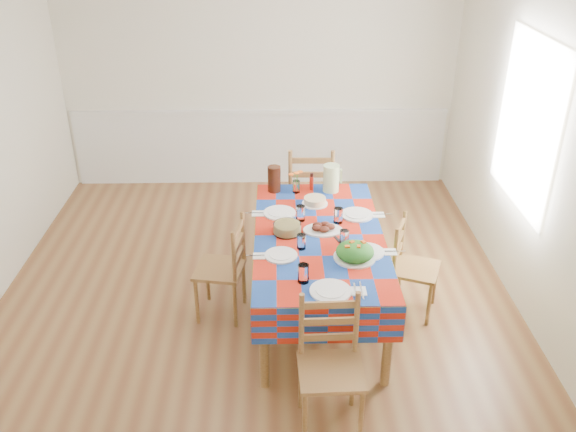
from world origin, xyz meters
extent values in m
cube|color=brown|center=(0.00, 0.00, -0.02)|extent=(4.50, 5.00, 0.04)
cube|color=silver|center=(0.00, 2.52, 1.35)|extent=(4.50, 0.04, 2.70)
cube|color=silver|center=(0.00, -2.52, 1.35)|extent=(4.50, 0.04, 2.70)
cube|color=silver|center=(2.27, 0.00, 1.35)|extent=(0.04, 5.00, 2.70)
cube|color=white|center=(0.00, 2.47, 0.90)|extent=(4.41, 0.06, 0.04)
cube|color=white|center=(0.00, 2.48, 0.45)|extent=(4.41, 0.03, 0.90)
plane|color=white|center=(2.23, 0.30, 1.50)|extent=(0.00, 1.40, 1.40)
cylinder|color=brown|center=(0.09, -1.05, 0.35)|extent=(0.07, 0.07, 0.70)
cylinder|color=brown|center=(0.96, -1.05, 0.35)|extent=(0.07, 0.07, 0.70)
cylinder|color=brown|center=(0.09, 0.70, 0.35)|extent=(0.07, 0.07, 0.70)
cylinder|color=brown|center=(0.96, 0.70, 0.35)|extent=(0.07, 0.07, 0.70)
cube|color=brown|center=(0.52, -0.18, 0.72)|extent=(0.99, 1.88, 0.04)
cube|color=#AF1E0F|center=(0.52, -0.18, 0.74)|extent=(1.03, 1.92, 0.01)
cube|color=#AF1E0F|center=(0.01, -0.18, 0.59)|extent=(0.01, 1.92, 0.30)
cube|color=#AF1E0F|center=(1.04, -0.18, 0.59)|extent=(0.01, 1.92, 0.30)
cube|color=#AF1E0F|center=(0.52, -1.13, 0.59)|extent=(1.03, 0.01, 0.30)
cube|color=#AF1E0F|center=(0.52, 0.78, 0.59)|extent=(1.03, 0.01, 0.30)
cylinder|color=white|center=(0.55, -0.97, 0.76)|extent=(0.29, 0.29, 0.01)
cylinder|color=white|center=(0.55, -0.97, 0.77)|extent=(0.20, 0.20, 0.01)
cylinder|color=white|center=(0.37, -0.84, 0.82)|extent=(0.08, 0.08, 0.14)
cube|color=white|center=(0.74, -0.97, 0.75)|extent=(0.11, 0.11, 0.01)
cube|color=silver|center=(0.72, -0.97, 0.76)|extent=(0.01, 0.18, 0.00)
cube|color=silver|center=(0.76, -0.97, 0.76)|extent=(0.01, 0.21, 0.00)
cylinder|color=white|center=(0.22, -0.49, 0.76)|extent=(0.25, 0.25, 0.01)
cylinder|color=white|center=(0.22, -0.49, 0.76)|extent=(0.17, 0.17, 0.01)
cylinder|color=white|center=(0.37, -0.38, 0.81)|extent=(0.07, 0.07, 0.12)
cube|color=white|center=(0.05, -0.49, 0.75)|extent=(0.09, 0.09, 0.01)
cube|color=silver|center=(0.03, -0.49, 0.76)|extent=(0.16, 0.01, 0.00)
cube|color=silver|center=(0.07, -0.49, 0.76)|extent=(0.18, 0.01, 0.00)
cylinder|color=white|center=(0.21, 0.19, 0.76)|extent=(0.27, 0.27, 0.01)
cylinder|color=white|center=(0.21, 0.19, 0.77)|extent=(0.19, 0.19, 0.01)
cylinder|color=white|center=(0.38, 0.07, 0.81)|extent=(0.08, 0.08, 0.13)
cube|color=white|center=(0.03, 0.19, 0.75)|extent=(0.10, 0.10, 0.01)
cube|color=silver|center=(0.01, 0.19, 0.76)|extent=(0.17, 0.01, 0.00)
cube|color=silver|center=(0.05, 0.19, 0.76)|extent=(0.20, 0.01, 0.00)
cylinder|color=white|center=(0.87, -0.46, 0.76)|extent=(0.26, 0.26, 0.01)
cylinder|color=white|center=(0.87, -0.46, 0.77)|extent=(0.18, 0.18, 0.01)
cylinder|color=white|center=(0.70, -0.34, 0.81)|extent=(0.07, 0.07, 0.13)
cube|color=white|center=(1.04, -0.46, 0.75)|extent=(0.10, 0.10, 0.01)
cube|color=silver|center=(1.02, -0.46, 0.76)|extent=(0.17, 0.01, 0.00)
cube|color=silver|center=(1.06, -0.46, 0.76)|extent=(0.19, 0.01, 0.00)
cylinder|color=white|center=(0.86, 0.15, 0.76)|extent=(0.27, 0.27, 0.01)
cylinder|color=white|center=(0.86, 0.15, 0.77)|extent=(0.19, 0.19, 0.01)
cylinder|color=white|center=(0.69, 0.03, 0.81)|extent=(0.08, 0.08, 0.13)
cube|color=white|center=(1.05, 0.15, 0.75)|extent=(0.10, 0.10, 0.01)
cube|color=silver|center=(1.03, 0.15, 0.76)|extent=(0.17, 0.01, 0.00)
cube|color=silver|center=(1.07, 0.15, 0.76)|extent=(0.20, 0.01, 0.00)
ellipsoid|color=white|center=(0.56, -0.11, 0.76)|extent=(0.32, 0.23, 0.01)
ellipsoid|color=black|center=(0.61, -0.11, 0.79)|extent=(0.08, 0.07, 0.05)
ellipsoid|color=black|center=(0.58, -0.08, 0.79)|extent=(0.08, 0.07, 0.05)
ellipsoid|color=black|center=(0.52, -0.09, 0.79)|extent=(0.08, 0.07, 0.05)
ellipsoid|color=black|center=(0.51, -0.13, 0.79)|extent=(0.08, 0.07, 0.05)
ellipsoid|color=black|center=(0.56, -0.16, 0.79)|extent=(0.08, 0.07, 0.05)
cylinder|color=white|center=(0.77, -0.53, 0.76)|extent=(0.32, 0.32, 0.01)
ellipsoid|color=#134C13|center=(0.77, -0.53, 0.81)|extent=(0.28, 0.28, 0.13)
cube|color=orange|center=(0.70, -0.56, 0.87)|extent=(0.04, 0.03, 0.01)
cube|color=orange|center=(0.74, -0.50, 0.87)|extent=(0.05, 0.04, 0.01)
cube|color=orange|center=(0.79, -0.56, 0.87)|extent=(0.03, 0.04, 0.01)
cube|color=orange|center=(0.83, -0.50, 0.87)|extent=(0.04, 0.05, 0.01)
cylinder|color=white|center=(0.27, -0.14, 0.79)|extent=(0.23, 0.23, 0.08)
cylinder|color=#E8D67B|center=(0.27, -0.14, 0.79)|extent=(0.21, 0.21, 0.07)
cylinder|color=white|center=(0.52, 0.37, 0.75)|extent=(0.23, 0.23, 0.01)
cylinder|color=#D1BC80|center=(0.52, 0.37, 0.79)|extent=(0.19, 0.19, 0.05)
cube|color=black|center=(0.67, -0.28, 0.75)|extent=(0.12, 0.29, 0.01)
cube|color=black|center=(0.72, -0.26, 0.75)|extent=(0.06, 0.31, 0.01)
cylinder|color=white|center=(0.37, 0.61, 0.80)|extent=(0.07, 0.07, 0.11)
cylinder|color=#297C29|center=(0.35, 0.61, 0.85)|extent=(0.01, 0.01, 0.16)
ellipsoid|color=orange|center=(0.32, 0.61, 0.93)|extent=(0.05, 0.05, 0.02)
cylinder|color=#297C29|center=(0.38, 0.62, 0.85)|extent=(0.01, 0.01, 0.16)
ellipsoid|color=orange|center=(0.40, 0.64, 0.94)|extent=(0.05, 0.05, 0.02)
cylinder|color=#297C29|center=(0.37, 0.60, 0.85)|extent=(0.01, 0.01, 0.16)
ellipsoid|color=orange|center=(0.37, 0.58, 0.95)|extent=(0.05, 0.05, 0.02)
cylinder|color=red|center=(0.51, 0.67, 0.83)|extent=(0.04, 0.04, 0.16)
cylinder|color=#CCEEA8|center=(0.68, 0.64, 0.87)|extent=(0.15, 0.15, 0.25)
cylinder|color=black|center=(0.17, 0.64, 0.87)|extent=(0.12, 0.12, 0.24)
cube|color=white|center=(0.52, -1.12, 0.76)|extent=(0.08, 0.02, 0.02)
cylinder|color=brown|center=(0.35, -1.60, 0.22)|extent=(0.04, 0.04, 0.44)
cylinder|color=brown|center=(0.71, -1.59, 0.22)|extent=(0.04, 0.04, 0.44)
cylinder|color=brown|center=(0.34, -1.27, 0.22)|extent=(0.04, 0.04, 0.44)
cylinder|color=brown|center=(0.70, -1.26, 0.22)|extent=(0.04, 0.04, 0.44)
cube|color=brown|center=(0.52, -1.43, 0.46)|extent=(0.43, 0.41, 0.03)
cylinder|color=brown|center=(0.34, -1.26, 0.69)|extent=(0.04, 0.04, 0.49)
cylinder|color=brown|center=(0.70, -1.25, 0.69)|extent=(0.04, 0.04, 0.49)
cube|color=brown|center=(0.52, -1.25, 0.59)|extent=(0.36, 0.03, 0.05)
cube|color=brown|center=(0.52, -1.25, 0.72)|extent=(0.36, 0.03, 0.05)
cube|color=brown|center=(0.52, -1.25, 0.85)|extent=(0.36, 0.03, 0.05)
cylinder|color=brown|center=(0.73, 1.26, 0.25)|extent=(0.04, 0.04, 0.49)
cylinder|color=brown|center=(0.33, 1.27, 0.25)|extent=(0.04, 0.04, 0.49)
cylinder|color=brown|center=(0.72, 0.89, 0.25)|extent=(0.04, 0.04, 0.49)
cylinder|color=brown|center=(0.32, 0.90, 0.25)|extent=(0.04, 0.04, 0.49)
cube|color=brown|center=(0.52, 1.08, 0.51)|extent=(0.48, 0.45, 0.03)
cylinder|color=brown|center=(0.72, 0.87, 0.77)|extent=(0.04, 0.04, 0.55)
cylinder|color=brown|center=(0.32, 0.89, 0.77)|extent=(0.04, 0.04, 0.55)
cube|color=brown|center=(0.52, 0.88, 0.66)|extent=(0.40, 0.03, 0.05)
cube|color=brown|center=(0.52, 0.88, 0.80)|extent=(0.40, 0.03, 0.05)
cube|color=brown|center=(0.52, 0.88, 0.95)|extent=(0.40, 0.03, 0.05)
cylinder|color=brown|center=(-0.41, 0.02, 0.21)|extent=(0.03, 0.03, 0.42)
cylinder|color=brown|center=(-0.47, -0.31, 0.21)|extent=(0.03, 0.03, 0.42)
cylinder|color=brown|center=(-0.10, -0.04, 0.21)|extent=(0.03, 0.03, 0.42)
cylinder|color=brown|center=(-0.16, -0.37, 0.21)|extent=(0.03, 0.03, 0.42)
cube|color=brown|center=(-0.29, -0.18, 0.44)|extent=(0.44, 0.45, 0.03)
cylinder|color=brown|center=(-0.09, -0.04, 0.66)|extent=(0.03, 0.03, 0.47)
cylinder|color=brown|center=(-0.15, -0.37, 0.66)|extent=(0.03, 0.03, 0.47)
cube|color=brown|center=(-0.12, -0.20, 0.56)|extent=(0.08, 0.34, 0.05)
cube|color=brown|center=(-0.12, -0.20, 0.68)|extent=(0.08, 0.34, 0.05)
cube|color=brown|center=(-0.12, -0.20, 0.81)|extent=(0.08, 0.34, 0.05)
cylinder|color=brown|center=(1.42, -0.38, 0.20)|extent=(0.03, 0.03, 0.40)
cylinder|color=brown|center=(1.53, -0.08, 0.20)|extent=(0.03, 0.03, 0.40)
cylinder|color=brown|center=(1.13, -0.27, 0.20)|extent=(0.03, 0.03, 0.40)
cylinder|color=brown|center=(1.25, 0.03, 0.20)|extent=(0.03, 0.03, 0.40)
cube|color=brown|center=(1.33, -0.18, 0.42)|extent=(0.47, 0.48, 0.03)
cylinder|color=brown|center=(1.13, -0.27, 0.63)|extent=(0.03, 0.03, 0.45)
cylinder|color=brown|center=(1.24, 0.03, 0.63)|extent=(0.03, 0.03, 0.45)
cube|color=brown|center=(1.18, -0.12, 0.54)|extent=(0.13, 0.31, 0.04)
cube|color=brown|center=(1.18, -0.12, 0.65)|extent=(0.13, 0.31, 0.04)
cube|color=brown|center=(1.18, -0.12, 0.77)|extent=(0.13, 0.31, 0.04)
camera|label=1|loc=(0.19, -4.39, 3.15)|focal=38.00mm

